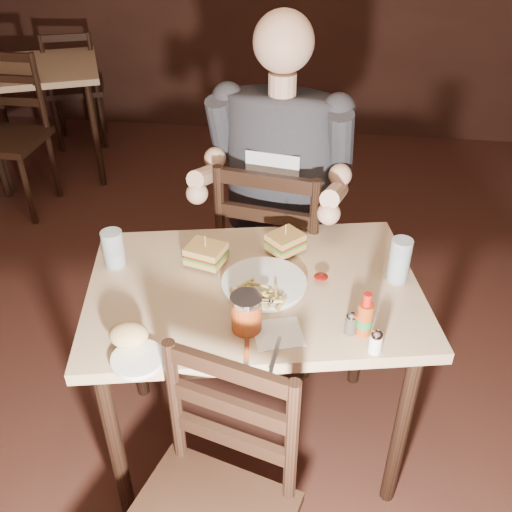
# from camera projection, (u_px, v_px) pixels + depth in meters

# --- Properties ---
(room_shell) EXTENTS (7.00, 7.00, 7.00)m
(room_shell) POSITION_uv_depth(u_px,v_px,m) (314.00, 143.00, 1.20)
(room_shell) COLOR black
(room_shell) RESTS_ON ground
(main_table) EXTENTS (1.18, 0.91, 0.77)m
(main_table) POSITION_uv_depth(u_px,v_px,m) (254.00, 308.00, 1.88)
(main_table) COLOR tan
(main_table) RESTS_ON ground
(bg_table) EXTENTS (1.05, 1.05, 0.77)m
(bg_table) POSITION_uv_depth(u_px,v_px,m) (38.00, 79.00, 3.86)
(bg_table) COLOR tan
(bg_table) RESTS_ON ground
(chair_far) EXTENTS (0.53, 0.57, 0.98)m
(chair_far) POSITION_uv_depth(u_px,v_px,m) (279.00, 256.00, 2.46)
(chair_far) COLOR black
(chair_far) RESTS_ON ground
(bg_chair_far) EXTENTS (0.54, 0.57, 0.89)m
(bg_chair_far) POSITION_uv_depth(u_px,v_px,m) (76.00, 87.00, 4.44)
(bg_chair_far) COLOR black
(bg_chair_far) RESTS_ON ground
(bg_chair_near) EXTENTS (0.46, 0.50, 0.96)m
(bg_chair_near) POSITION_uv_depth(u_px,v_px,m) (5.00, 139.00, 3.52)
(bg_chair_near) COLOR black
(bg_chair_near) RESTS_ON ground
(diner) EXTENTS (0.64, 0.54, 0.98)m
(diner) POSITION_uv_depth(u_px,v_px,m) (278.00, 151.00, 2.13)
(diner) COLOR #2D2C31
(diner) RESTS_ON chair_far
(dinner_plate) EXTENTS (0.31, 0.31, 0.02)m
(dinner_plate) POSITION_uv_depth(u_px,v_px,m) (264.00, 284.00, 1.82)
(dinner_plate) COLOR white
(dinner_plate) RESTS_ON main_table
(sandwich_left) EXTENTS (0.14, 0.13, 0.10)m
(sandwich_left) POSITION_uv_depth(u_px,v_px,m) (206.00, 248.00, 1.88)
(sandwich_left) COLOR #BD9145
(sandwich_left) RESTS_ON dinner_plate
(sandwich_right) EXTENTS (0.14, 0.15, 0.10)m
(sandwich_right) POSITION_uv_depth(u_px,v_px,m) (285.00, 237.00, 1.94)
(sandwich_right) COLOR #BD9145
(sandwich_right) RESTS_ON dinner_plate
(fries_pile) EXTENTS (0.25, 0.20, 0.04)m
(fries_pile) POSITION_uv_depth(u_px,v_px,m) (257.00, 294.00, 1.74)
(fries_pile) COLOR gold
(fries_pile) RESTS_ON dinner_plate
(ketchup_dollop) EXTENTS (0.06, 0.06, 0.01)m
(ketchup_dollop) POSITION_uv_depth(u_px,v_px,m) (321.00, 277.00, 1.83)
(ketchup_dollop) COLOR maroon
(ketchup_dollop) RESTS_ON dinner_plate
(glass_left) EXTENTS (0.08, 0.08, 0.13)m
(glass_left) POSITION_uv_depth(u_px,v_px,m) (114.00, 249.00, 1.88)
(glass_left) COLOR silver
(glass_left) RESTS_ON main_table
(glass_right) EXTENTS (0.08, 0.08, 0.15)m
(glass_right) POSITION_uv_depth(u_px,v_px,m) (399.00, 261.00, 1.81)
(glass_right) COLOR silver
(glass_right) RESTS_ON main_table
(hot_sauce) EXTENTS (0.05, 0.05, 0.14)m
(hot_sauce) POSITION_uv_depth(u_px,v_px,m) (365.00, 314.00, 1.60)
(hot_sauce) COLOR #933511
(hot_sauce) RESTS_ON main_table
(salt_shaker) EXTENTS (0.04, 0.04, 0.07)m
(salt_shaker) POSITION_uv_depth(u_px,v_px,m) (376.00, 342.00, 1.56)
(salt_shaker) COLOR white
(salt_shaker) RESTS_ON main_table
(pepper_shaker) EXTENTS (0.04, 0.04, 0.06)m
(pepper_shaker) POSITION_uv_depth(u_px,v_px,m) (351.00, 324.00, 1.63)
(pepper_shaker) COLOR #38332D
(pepper_shaker) RESTS_ON main_table
(syrup_dispenser) EXTENTS (0.11, 0.11, 0.12)m
(syrup_dispenser) POSITION_uv_depth(u_px,v_px,m) (247.00, 313.00, 1.62)
(syrup_dispenser) COLOR #933511
(syrup_dispenser) RESTS_ON main_table
(napkin) EXTENTS (0.17, 0.16, 0.00)m
(napkin) POSITION_uv_depth(u_px,v_px,m) (278.00, 334.00, 1.64)
(napkin) COLOR white
(napkin) RESTS_ON main_table
(knife) EXTENTS (0.04, 0.21, 0.01)m
(knife) POSITION_uv_depth(u_px,v_px,m) (247.00, 357.00, 1.56)
(knife) COLOR silver
(knife) RESTS_ON napkin
(fork) EXTENTS (0.02, 0.15, 0.00)m
(fork) POSITION_uv_depth(u_px,v_px,m) (275.00, 355.00, 1.56)
(fork) COLOR silver
(fork) RESTS_ON napkin
(side_plate) EXTENTS (0.17, 0.17, 0.01)m
(side_plate) POSITION_uv_depth(u_px,v_px,m) (138.00, 360.00, 1.54)
(side_plate) COLOR white
(side_plate) RESTS_ON main_table
(bread_roll) EXTENTS (0.13, 0.11, 0.07)m
(bread_roll) POSITION_uv_depth(u_px,v_px,m) (129.00, 335.00, 1.57)
(bread_roll) COLOR tan
(bread_roll) RESTS_ON side_plate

